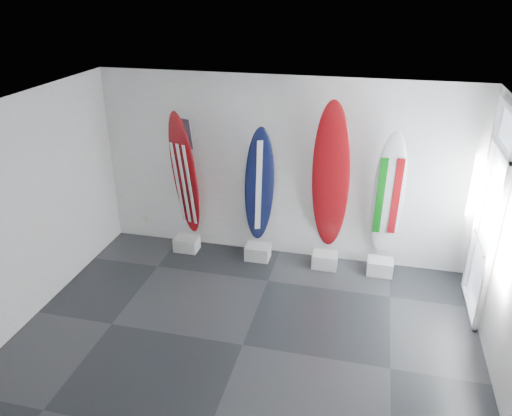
% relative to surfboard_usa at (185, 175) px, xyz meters
% --- Properties ---
extents(floor, '(6.00, 6.00, 0.00)m').
position_rel_surfboard_usa_xyz_m(floor, '(1.58, -2.28, -1.35)').
color(floor, black).
rests_on(floor, ground).
extents(ceiling, '(6.00, 6.00, 0.00)m').
position_rel_surfboard_usa_xyz_m(ceiling, '(1.58, -2.28, 1.65)').
color(ceiling, white).
rests_on(ceiling, wall_back).
extents(wall_back, '(6.00, 0.00, 6.00)m').
position_rel_surfboard_usa_xyz_m(wall_back, '(1.58, 0.22, 0.15)').
color(wall_back, silver).
rests_on(wall_back, ground).
extents(wall_front, '(6.00, 0.00, 6.00)m').
position_rel_surfboard_usa_xyz_m(wall_front, '(1.58, -4.78, 0.15)').
color(wall_front, silver).
rests_on(wall_front, ground).
extents(wall_left, '(0.00, 5.00, 5.00)m').
position_rel_surfboard_usa_xyz_m(wall_left, '(-1.42, -2.28, 0.15)').
color(wall_left, silver).
rests_on(wall_left, ground).
extents(display_block_usa, '(0.40, 0.30, 0.24)m').
position_rel_surfboard_usa_xyz_m(display_block_usa, '(0.00, -0.10, -1.23)').
color(display_block_usa, silver).
rests_on(display_block_usa, floor).
extents(surfboard_usa, '(0.60, 0.53, 2.23)m').
position_rel_surfboard_usa_xyz_m(surfboard_usa, '(0.00, 0.00, 0.00)').
color(surfboard_usa, maroon).
rests_on(surfboard_usa, display_block_usa).
extents(display_block_navy, '(0.40, 0.30, 0.24)m').
position_rel_surfboard_usa_xyz_m(display_block_navy, '(1.26, -0.10, -1.23)').
color(display_block_navy, silver).
rests_on(display_block_navy, floor).
extents(surfboard_navy, '(0.59, 0.55, 2.07)m').
position_rel_surfboard_usa_xyz_m(surfboard_navy, '(1.26, 0.00, -0.08)').
color(surfboard_navy, black).
rests_on(surfboard_navy, display_block_navy).
extents(display_block_swiss, '(0.40, 0.30, 0.24)m').
position_rel_surfboard_usa_xyz_m(display_block_swiss, '(2.39, -0.10, -1.23)').
color(display_block_swiss, silver).
rests_on(display_block_swiss, floor).
extents(surfboard_swiss, '(0.59, 0.53, 2.54)m').
position_rel_surfboard_usa_xyz_m(surfboard_swiss, '(2.39, 0.00, 0.16)').
color(surfboard_swiss, maroon).
rests_on(surfboard_swiss, display_block_swiss).
extents(display_block_italy, '(0.40, 0.30, 0.24)m').
position_rel_surfboard_usa_xyz_m(display_block_italy, '(3.26, -0.10, -1.23)').
color(display_block_italy, silver).
rests_on(display_block_italy, floor).
extents(surfboard_italy, '(0.51, 0.41, 2.13)m').
position_rel_surfboard_usa_xyz_m(surfboard_italy, '(3.26, 0.00, -0.05)').
color(surfboard_italy, silver).
rests_on(surfboard_italy, display_block_italy).
extents(wall_outlet, '(0.09, 0.02, 0.13)m').
position_rel_surfboard_usa_xyz_m(wall_outlet, '(-0.87, 0.20, -1.00)').
color(wall_outlet, silver).
rests_on(wall_outlet, wall_back).
extents(glass_door, '(0.12, 1.16, 2.85)m').
position_rel_surfboard_usa_xyz_m(glass_door, '(4.55, -0.73, 0.08)').
color(glass_door, white).
rests_on(glass_door, floor).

